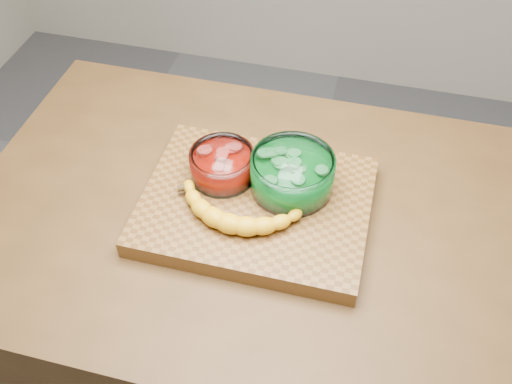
# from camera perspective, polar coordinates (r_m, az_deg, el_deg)

# --- Properties ---
(counter) EXTENTS (1.20, 0.80, 0.90)m
(counter) POSITION_cam_1_polar(r_m,az_deg,el_deg) (1.53, -0.00, -12.96)
(counter) COLOR #4C3117
(counter) RESTS_ON ground
(cutting_board) EXTENTS (0.45, 0.35, 0.04)m
(cutting_board) POSITION_cam_1_polar(r_m,az_deg,el_deg) (1.15, -0.00, -1.35)
(cutting_board) COLOR brown
(cutting_board) RESTS_ON counter
(bowl_red) EXTENTS (0.13, 0.13, 0.06)m
(bowl_red) POSITION_cam_1_polar(r_m,az_deg,el_deg) (1.16, -3.38, 2.72)
(bowl_red) COLOR white
(bowl_red) RESTS_ON cutting_board
(bowl_green) EXTENTS (0.17, 0.17, 0.08)m
(bowl_green) POSITION_cam_1_polar(r_m,az_deg,el_deg) (1.13, 3.63, 1.81)
(bowl_green) COLOR white
(bowl_green) RESTS_ON cutting_board
(banana) EXTENTS (0.28, 0.13, 0.04)m
(banana) POSITION_cam_1_polar(r_m,az_deg,el_deg) (1.09, -1.89, -1.83)
(banana) COLOR gold
(banana) RESTS_ON cutting_board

